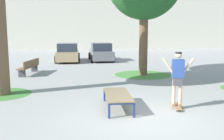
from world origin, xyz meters
TOP-DOWN VIEW (x-y plane):
  - ground_plane at (0.00, 0.00)m, footprint 120.00×120.00m
  - building_facade at (2.02, 31.26)m, footprint 38.75×4.00m
  - skate_box at (-0.63, 0.98)m, footprint 0.79×1.91m
  - skateboard at (1.20, 0.72)m, footprint 0.34×0.82m
  - skater at (1.20, 0.72)m, footprint 1.00×0.34m
  - grass_patch_near_left at (-4.82, 3.34)m, footprint 2.21×2.21m
  - grass_patch_mid_back at (1.68, 7.17)m, footprint 3.18×3.18m
  - car_tan at (-2.86, 14.41)m, footprint 1.94×4.21m
  - car_grey at (-0.12, 14.72)m, footprint 2.05×4.27m
  - park_bench at (-4.70, 8.10)m, footprint 0.82×2.44m

SIDE VIEW (x-z plane):
  - ground_plane at x=0.00m, z-range 0.00..0.00m
  - grass_patch_near_left at x=-4.82m, z-range 0.00..0.01m
  - grass_patch_mid_back at x=1.68m, z-range 0.00..0.01m
  - skateboard at x=1.20m, z-range 0.03..0.12m
  - skate_box at x=-0.63m, z-range 0.18..0.64m
  - park_bench at x=-4.70m, z-range 0.03..0.86m
  - car_tan at x=-2.86m, z-range -0.06..1.44m
  - car_grey at x=-0.12m, z-range -0.06..1.44m
  - skater at x=1.20m, z-range 0.22..1.92m
  - building_facade at x=2.02m, z-range 0.00..10.59m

